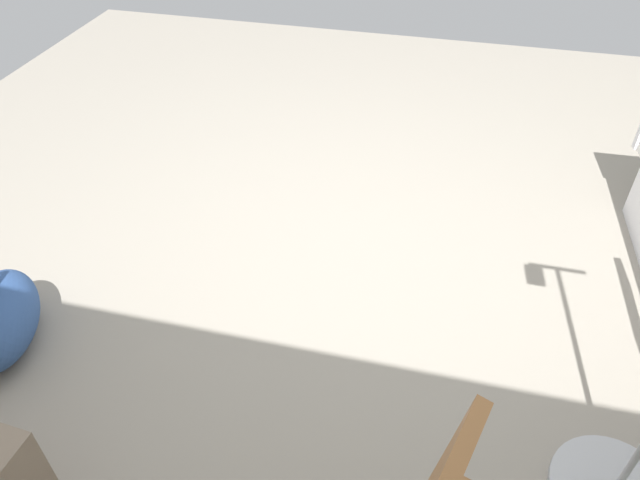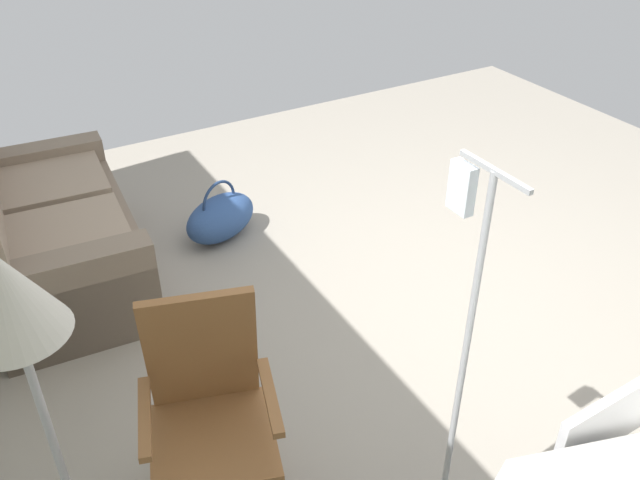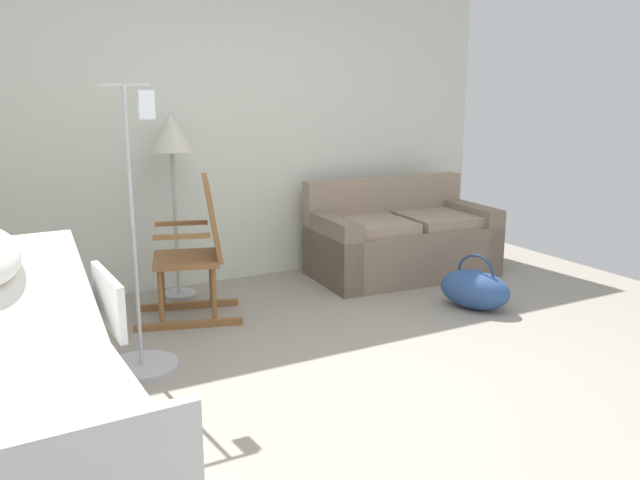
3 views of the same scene
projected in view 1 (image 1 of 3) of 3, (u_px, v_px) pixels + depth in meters
name	position (u px, v px, depth m)	size (l,w,h in m)	color
ground_plane	(361.00, 269.00, 3.00)	(6.43, 6.43, 0.00)	gray
iv_pole	(633.00, 457.00, 1.94)	(0.44, 0.44, 1.69)	#B2B5BA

